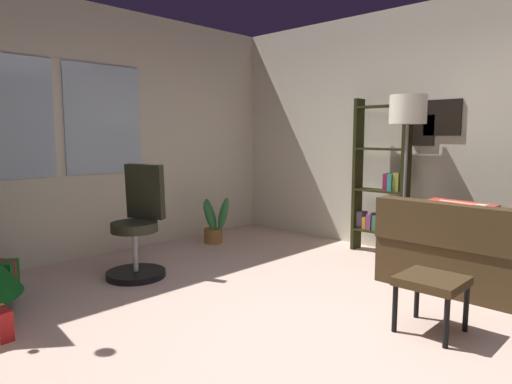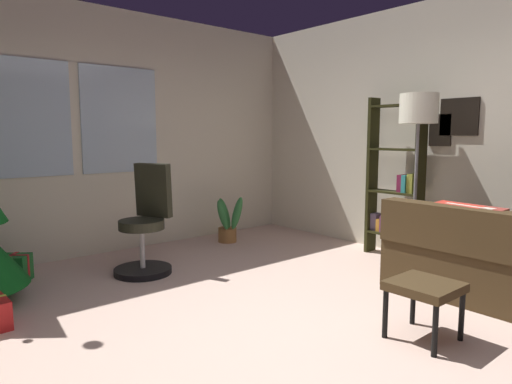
{
  "view_description": "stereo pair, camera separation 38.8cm",
  "coord_description": "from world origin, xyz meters",
  "views": [
    {
      "loc": [
        -2.4,
        -1.65,
        1.36
      ],
      "look_at": [
        0.41,
        1.05,
        0.87
      ],
      "focal_mm": 31.91,
      "sensor_mm": 36.0,
      "label": 1
    },
    {
      "loc": [
        -2.12,
        -1.92,
        1.36
      ],
      "look_at": [
        0.41,
        1.05,
        0.87
      ],
      "focal_mm": 31.91,
      "sensor_mm": 36.0,
      "label": 2
    }
  ],
  "objects": [
    {
      "name": "footstool",
      "position": [
        0.62,
        -0.43,
        0.33
      ],
      "size": [
        0.41,
        0.41,
        0.39
      ],
      "color": "#3C2C18",
      "rests_on": "ground_plane"
    },
    {
      "name": "wall_right_with_frames",
      "position": [
        2.57,
        -0.0,
        1.39
      ],
      "size": [
        0.12,
        6.3,
        2.78
      ],
      "color": "beige",
      "rests_on": "ground_plane"
    },
    {
      "name": "gift_box_green",
      "position": [
        -1.18,
        2.69,
        0.12
      ],
      "size": [
        0.37,
        0.35,
        0.26
      ],
      "color": "#1E722D",
      "rests_on": "ground_plane"
    },
    {
      "name": "wall_back_with_windows",
      "position": [
        -0.02,
        3.19,
        1.4
      ],
      "size": [
        5.04,
        0.12,
        2.78
      ],
      "color": "beige",
      "rests_on": "ground_plane"
    },
    {
      "name": "floor_lamp",
      "position": [
        1.87,
        0.39,
        1.48
      ],
      "size": [
        0.36,
        0.36,
        1.75
      ],
      "color": "slate",
      "rests_on": "ground_plane"
    },
    {
      "name": "office_chair",
      "position": [
        -0.09,
        2.14,
        0.43
      ],
      "size": [
        0.58,
        0.56,
        1.08
      ],
      "color": "black",
      "rests_on": "ground_plane"
    },
    {
      "name": "potted_plant",
      "position": [
        1.27,
        2.61,
        0.25
      ],
      "size": [
        0.37,
        0.35,
        0.61
      ],
      "color": "olive",
      "rests_on": "ground_plane"
    },
    {
      "name": "bookshelf",
      "position": [
        2.3,
        0.89,
        0.78
      ],
      "size": [
        0.18,
        0.64,
        1.78
      ],
      "color": "black",
      "rests_on": "ground_plane"
    },
    {
      "name": "ground_plane",
      "position": [
        0.0,
        0.0,
        -0.05
      ],
      "size": [
        5.04,
        6.3,
        0.1
      ],
      "primitive_type": "cube",
      "color": "beige"
    }
  ]
}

